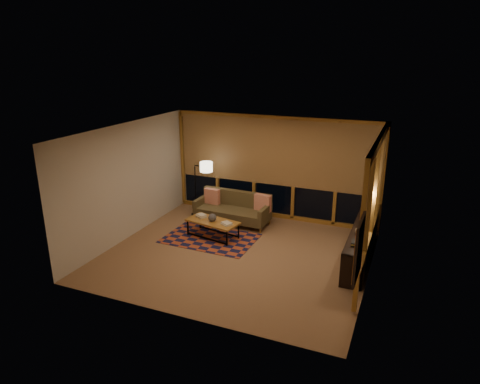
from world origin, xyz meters
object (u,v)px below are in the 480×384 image
at_px(coffee_table, 213,229).
at_px(floor_lamp, 195,188).
at_px(sofa, 232,209).
at_px(bookshelf, 361,243).

relative_size(coffee_table, floor_lamp, 0.82).
relative_size(sofa, coffee_table, 1.52).
height_order(coffee_table, bookshelf, bookshelf).
height_order(coffee_table, floor_lamp, floor_lamp).
bearing_deg(bookshelf, sofa, 166.83).
bearing_deg(sofa, floor_lamp, 173.50).
distance_m(sofa, bookshelf, 3.40).
relative_size(sofa, bookshelf, 0.68).
xyz_separation_m(sofa, coffee_table, (-0.07, -0.99, -0.18)).
distance_m(floor_lamp, bookshelf, 4.57).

